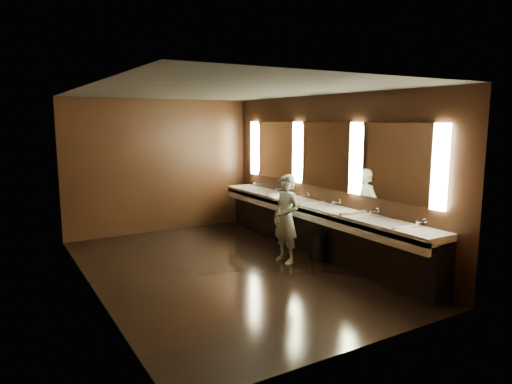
# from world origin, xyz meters

# --- Properties ---
(floor) EXTENTS (6.00, 6.00, 0.00)m
(floor) POSITION_xyz_m (0.00, 0.00, 0.00)
(floor) COLOR black
(floor) RESTS_ON ground
(ceiling) EXTENTS (4.00, 6.00, 0.02)m
(ceiling) POSITION_xyz_m (0.00, 0.00, 2.80)
(ceiling) COLOR #2D2D2B
(ceiling) RESTS_ON wall_back
(wall_back) EXTENTS (4.00, 0.02, 2.80)m
(wall_back) POSITION_xyz_m (0.00, 3.00, 1.40)
(wall_back) COLOR black
(wall_back) RESTS_ON floor
(wall_front) EXTENTS (4.00, 0.02, 2.80)m
(wall_front) POSITION_xyz_m (0.00, -3.00, 1.40)
(wall_front) COLOR black
(wall_front) RESTS_ON floor
(wall_left) EXTENTS (0.02, 6.00, 2.80)m
(wall_left) POSITION_xyz_m (-2.00, 0.00, 1.40)
(wall_left) COLOR black
(wall_left) RESTS_ON floor
(wall_right) EXTENTS (0.02, 6.00, 2.80)m
(wall_right) POSITION_xyz_m (2.00, 0.00, 1.40)
(wall_right) COLOR black
(wall_right) RESTS_ON floor
(sink_counter) EXTENTS (0.55, 5.40, 1.01)m
(sink_counter) POSITION_xyz_m (1.79, 0.00, 0.50)
(sink_counter) COLOR black
(sink_counter) RESTS_ON floor
(mirror_band) EXTENTS (0.06, 5.03, 1.15)m
(mirror_band) POSITION_xyz_m (1.98, -0.00, 1.75)
(mirror_band) COLOR #FAEFB8
(mirror_band) RESTS_ON wall_right
(person) EXTENTS (0.42, 0.58, 1.48)m
(person) POSITION_xyz_m (1.06, -0.16, 0.74)
(person) COLOR #84BBC5
(person) RESTS_ON floor
(trash_bin) EXTENTS (0.39, 0.39, 0.49)m
(trash_bin) POSITION_xyz_m (1.58, -0.42, 0.25)
(trash_bin) COLOR black
(trash_bin) RESTS_ON floor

